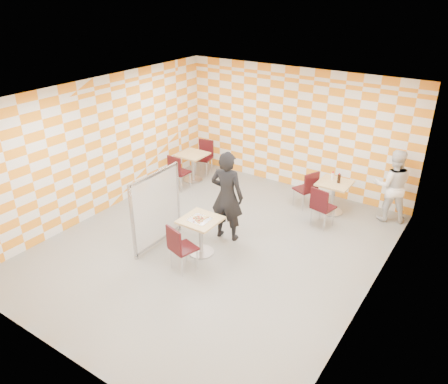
# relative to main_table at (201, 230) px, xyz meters

# --- Properties ---
(room_shell) EXTENTS (7.00, 7.00, 7.00)m
(room_shell) POSITION_rel_main_table_xyz_m (0.08, 0.88, 0.99)
(room_shell) COLOR gray
(room_shell) RESTS_ON ground
(main_table) EXTENTS (0.70, 0.70, 0.75)m
(main_table) POSITION_rel_main_table_xyz_m (0.00, 0.00, 0.00)
(main_table) COLOR #D7B573
(main_table) RESTS_ON ground
(second_table) EXTENTS (0.70, 0.70, 0.75)m
(second_table) POSITION_rel_main_table_xyz_m (1.49, 3.00, 0.00)
(second_table) COLOR #D7B573
(second_table) RESTS_ON ground
(empty_table) EXTENTS (0.70, 0.70, 0.75)m
(empty_table) POSITION_rel_main_table_xyz_m (-2.22, 2.65, 0.00)
(empty_table) COLOR #D7B573
(empty_table) RESTS_ON ground
(chair_main_front) EXTENTS (0.52, 0.53, 0.92)m
(chair_main_front) POSITION_rel_main_table_xyz_m (0.04, -0.69, 0.04)
(chair_main_front) COLOR #390B0F
(chair_main_front) RESTS_ON ground
(chair_second_front) EXTENTS (0.50, 0.50, 0.92)m
(chair_second_front) POSITION_rel_main_table_xyz_m (1.53, 2.20, 0.04)
(chair_second_front) COLOR #390B0F
(chair_second_front) RESTS_ON ground
(chair_second_side) EXTENTS (0.56, 0.56, 0.92)m
(chair_second_side) POSITION_rel_main_table_xyz_m (0.93, 2.85, 0.04)
(chair_second_side) COLOR #390B0F
(chair_second_side) RESTS_ON ground
(chair_empty_near) EXTENTS (0.44, 0.45, 0.92)m
(chair_empty_near) POSITION_rel_main_table_xyz_m (-2.18, 1.97, 0.04)
(chair_empty_near) COLOR #390B0F
(chair_empty_near) RESTS_ON ground
(chair_empty_far) EXTENTS (0.49, 0.50, 0.92)m
(chair_empty_far) POSITION_rel_main_table_xyz_m (-2.26, 3.24, 0.04)
(chair_empty_far) COLOR #390B0F
(chair_empty_far) RESTS_ON ground
(partition) EXTENTS (0.08, 1.38, 1.55)m
(partition) POSITION_rel_main_table_xyz_m (-0.91, -0.21, 0.28)
(partition) COLOR white
(partition) RESTS_ON ground
(man_dark) EXTENTS (0.75, 0.55, 1.88)m
(man_dark) POSITION_rel_main_table_xyz_m (0.09, 0.77, 0.43)
(man_dark) COLOR black
(man_dark) RESTS_ON ground
(man_white) EXTENTS (0.97, 0.88, 1.64)m
(man_white) POSITION_rel_main_table_xyz_m (2.63, 3.38, 0.31)
(man_white) COLOR white
(man_white) RESTS_ON ground
(pizza_on_foil) EXTENTS (0.40, 0.40, 0.04)m
(pizza_on_foil) POSITION_rel_main_table_xyz_m (-0.00, -0.02, 0.26)
(pizza_on_foil) COLOR silver
(pizza_on_foil) RESTS_ON main_table
(sport_bottle) EXTENTS (0.06, 0.06, 0.20)m
(sport_bottle) POSITION_rel_main_table_xyz_m (1.39, 3.11, 0.33)
(sport_bottle) COLOR white
(sport_bottle) RESTS_ON second_table
(soda_bottle) EXTENTS (0.07, 0.07, 0.23)m
(soda_bottle) POSITION_rel_main_table_xyz_m (1.57, 3.02, 0.34)
(soda_bottle) COLOR black
(soda_bottle) RESTS_ON second_table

